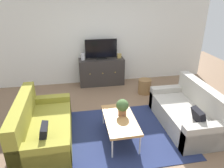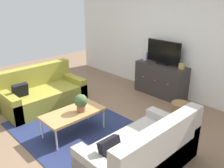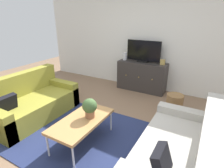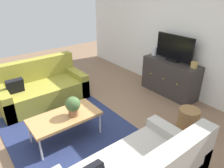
{
  "view_description": "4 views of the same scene",
  "coord_description": "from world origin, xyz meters",
  "px_view_note": "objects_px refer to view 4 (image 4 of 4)",
  "views": [
    {
      "loc": [
        -0.75,
        -3.42,
        2.55
      ],
      "look_at": [
        0.0,
        0.65,
        0.7
      ],
      "focal_mm": 34.04,
      "sensor_mm": 36.0,
      "label": 1
    },
    {
      "loc": [
        3.13,
        -2.33,
        2.38
      ],
      "look_at": [
        0.0,
        0.65,
        0.7
      ],
      "focal_mm": 38.81,
      "sensor_mm": 36.0,
      "label": 2
    },
    {
      "loc": [
        1.56,
        -2.12,
        1.93
      ],
      "look_at": [
        0.0,
        0.65,
        0.7
      ],
      "focal_mm": 29.17,
      "sensor_mm": 36.0,
      "label": 3
    },
    {
      "loc": [
        2.54,
        -1.32,
        2.25
      ],
      "look_at": [
        0.0,
        0.65,
        0.7
      ],
      "focal_mm": 33.57,
      "sensor_mm": 36.0,
      "label": 4
    }
  ],
  "objects_px": {
    "mantel_clock": "(194,65)",
    "flat_screen_tv": "(174,48)",
    "wicker_basket": "(188,120)",
    "coffee_table": "(65,118)",
    "potted_plant": "(73,105)",
    "couch_left_side": "(41,89)",
    "tv_console": "(170,77)",
    "glass_vase": "(154,51)"
  },
  "relations": [
    {
      "from": "mantel_clock",
      "to": "flat_screen_tv",
      "type": "bearing_deg",
      "value": 177.77
    },
    {
      "from": "wicker_basket",
      "to": "mantel_clock",
      "type": "bearing_deg",
      "value": 122.96
    },
    {
      "from": "coffee_table",
      "to": "flat_screen_tv",
      "type": "height_order",
      "value": "flat_screen_tv"
    },
    {
      "from": "potted_plant",
      "to": "mantel_clock",
      "type": "distance_m",
      "value": 2.46
    },
    {
      "from": "couch_left_side",
      "to": "wicker_basket",
      "type": "distance_m",
      "value": 2.93
    },
    {
      "from": "potted_plant",
      "to": "wicker_basket",
      "type": "distance_m",
      "value": 1.92
    },
    {
      "from": "coffee_table",
      "to": "tv_console",
      "type": "xyz_separation_m",
      "value": [
        0.01,
        2.53,
        -0.01
      ]
    },
    {
      "from": "couch_left_side",
      "to": "coffee_table",
      "type": "distance_m",
      "value": 1.44
    },
    {
      "from": "glass_vase",
      "to": "wicker_basket",
      "type": "distance_m",
      "value": 1.87
    },
    {
      "from": "flat_screen_tv",
      "to": "mantel_clock",
      "type": "height_order",
      "value": "flat_screen_tv"
    },
    {
      "from": "mantel_clock",
      "to": "wicker_basket",
      "type": "relative_size",
      "value": 0.33
    },
    {
      "from": "tv_console",
      "to": "glass_vase",
      "type": "relative_size",
      "value": 6.51
    },
    {
      "from": "flat_screen_tv",
      "to": "glass_vase",
      "type": "bearing_deg",
      "value": -177.77
    },
    {
      "from": "potted_plant",
      "to": "coffee_table",
      "type": "bearing_deg",
      "value": -119.17
    },
    {
      "from": "tv_console",
      "to": "flat_screen_tv",
      "type": "height_order",
      "value": "flat_screen_tv"
    },
    {
      "from": "glass_vase",
      "to": "potted_plant",
      "type": "bearing_deg",
      "value": -76.73
    },
    {
      "from": "tv_console",
      "to": "wicker_basket",
      "type": "bearing_deg",
      "value": -37.93
    },
    {
      "from": "flat_screen_tv",
      "to": "coffee_table",
      "type": "bearing_deg",
      "value": -90.32
    },
    {
      "from": "potted_plant",
      "to": "glass_vase",
      "type": "bearing_deg",
      "value": 103.27
    },
    {
      "from": "potted_plant",
      "to": "mantel_clock",
      "type": "relative_size",
      "value": 2.39
    },
    {
      "from": "tv_console",
      "to": "glass_vase",
      "type": "height_order",
      "value": "glass_vase"
    },
    {
      "from": "couch_left_side",
      "to": "wicker_basket",
      "type": "height_order",
      "value": "couch_left_side"
    },
    {
      "from": "coffee_table",
      "to": "glass_vase",
      "type": "xyz_separation_m",
      "value": [
        -0.5,
        2.53,
        0.47
      ]
    },
    {
      "from": "tv_console",
      "to": "glass_vase",
      "type": "xyz_separation_m",
      "value": [
        -0.51,
        0.0,
        0.48
      ]
    },
    {
      "from": "tv_console",
      "to": "coffee_table",
      "type": "bearing_deg",
      "value": -90.32
    },
    {
      "from": "wicker_basket",
      "to": "potted_plant",
      "type": "bearing_deg",
      "value": -121.58
    },
    {
      "from": "couch_left_side",
      "to": "mantel_clock",
      "type": "bearing_deg",
      "value": 50.62
    },
    {
      "from": "wicker_basket",
      "to": "couch_left_side",
      "type": "bearing_deg",
      "value": -147.65
    },
    {
      "from": "potted_plant",
      "to": "mantel_clock",
      "type": "xyz_separation_m",
      "value": [
        0.46,
        2.41,
        0.24
      ]
    },
    {
      "from": "tv_console",
      "to": "wicker_basket",
      "type": "relative_size",
      "value": 3.26
    },
    {
      "from": "flat_screen_tv",
      "to": "wicker_basket",
      "type": "relative_size",
      "value": 2.27
    },
    {
      "from": "potted_plant",
      "to": "wicker_basket",
      "type": "relative_size",
      "value": 0.8
    },
    {
      "from": "glass_vase",
      "to": "wicker_basket",
      "type": "bearing_deg",
      "value": -27.54
    },
    {
      "from": "wicker_basket",
      "to": "coffee_table",
      "type": "bearing_deg",
      "value": -121.41
    },
    {
      "from": "couch_left_side",
      "to": "tv_console",
      "type": "relative_size",
      "value": 1.34
    },
    {
      "from": "flat_screen_tv",
      "to": "wicker_basket",
      "type": "distance_m",
      "value": 1.57
    },
    {
      "from": "coffee_table",
      "to": "mantel_clock",
      "type": "height_order",
      "value": "mantel_clock"
    },
    {
      "from": "coffee_table",
      "to": "tv_console",
      "type": "bearing_deg",
      "value": 89.68
    },
    {
      "from": "mantel_clock",
      "to": "glass_vase",
      "type": "bearing_deg",
      "value": 180.0
    },
    {
      "from": "couch_left_side",
      "to": "tv_console",
      "type": "distance_m",
      "value": 2.78
    },
    {
      "from": "coffee_table",
      "to": "wicker_basket",
      "type": "height_order",
      "value": "coffee_table"
    },
    {
      "from": "coffee_table",
      "to": "potted_plant",
      "type": "height_order",
      "value": "potted_plant"
    }
  ]
}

